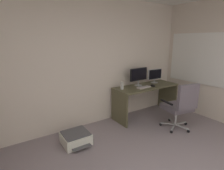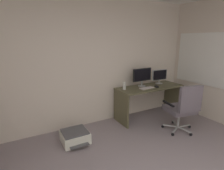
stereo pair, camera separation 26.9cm
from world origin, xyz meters
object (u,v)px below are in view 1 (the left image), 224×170
at_px(monitor_secondary, 155,75).
at_px(computer_mouse, 153,86).
at_px(keyboard, 144,87).
at_px(monitor_main, 139,75).
at_px(printer, 76,138).
at_px(desk, 146,93).
at_px(office_chair, 181,105).
at_px(desktop_speaker, 122,86).

relative_size(monitor_secondary, computer_mouse, 4.27).
bearing_deg(keyboard, monitor_main, 80.09).
relative_size(monitor_main, monitor_secondary, 1.22).
bearing_deg(keyboard, printer, -178.73).
bearing_deg(printer, computer_mouse, 2.94).
relative_size(desk, computer_mouse, 16.30).
distance_m(office_chair, printer, 2.16).
height_order(monitor_main, printer, monitor_main).
relative_size(monitor_main, desktop_speaker, 3.06).
height_order(monitor_secondary, computer_mouse, monitor_secondary).
distance_m(keyboard, desktop_speaker, 0.53).
xyz_separation_m(computer_mouse, printer, (-2.01, -0.10, -0.67)).
distance_m(monitor_secondary, printer, 2.50).
xyz_separation_m(monitor_secondary, desktop_speaker, (-1.07, -0.05, -0.12)).
bearing_deg(desktop_speaker, office_chair, -53.48).
distance_m(monitor_main, printer, 2.03).
bearing_deg(desktop_speaker, keyboard, -19.05).
relative_size(desk, printer, 3.08).
bearing_deg(computer_mouse, desk, 138.61).
distance_m(keyboard, printer, 1.88).
xyz_separation_m(keyboard, printer, (-1.75, -0.13, -0.66)).
height_order(monitor_main, computer_mouse, monitor_main).
bearing_deg(printer, office_chair, -19.22).
bearing_deg(printer, desktop_speaker, 13.66).
height_order(monitor_secondary, office_chair, monitor_secondary).
height_order(desk, keyboard, keyboard).
distance_m(desktop_speaker, printer, 1.48).
relative_size(computer_mouse, desktop_speaker, 0.59).
distance_m(monitor_secondary, desktop_speaker, 1.08).
xyz_separation_m(desk, monitor_secondary, (0.39, 0.12, 0.40)).
bearing_deg(desktop_speaker, desk, -5.96).
xyz_separation_m(monitor_secondary, office_chair, (-0.33, -1.05, -0.41)).
xyz_separation_m(computer_mouse, desktop_speaker, (-0.76, 0.20, 0.07)).
relative_size(keyboard, computer_mouse, 3.40).
distance_m(desk, keyboard, 0.29).
bearing_deg(printer, keyboard, 4.32).
bearing_deg(monitor_main, desk, -37.98).
bearing_deg(monitor_secondary, monitor_main, -179.99).
bearing_deg(desk, monitor_secondary, 16.68).
height_order(keyboard, office_chair, office_chair).
xyz_separation_m(keyboard, office_chair, (0.24, -0.83, -0.22)).
relative_size(keyboard, desktop_speaker, 2.00).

